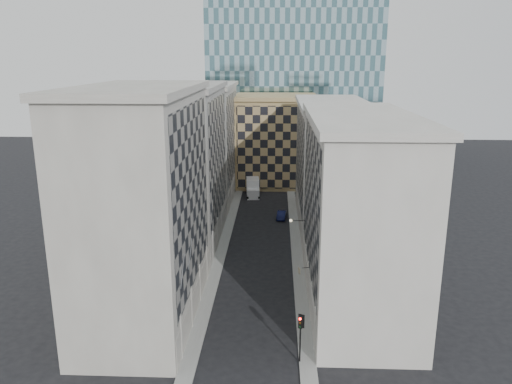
# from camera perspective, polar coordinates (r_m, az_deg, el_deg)

# --- Properties ---
(ground) EXTENTS (260.00, 260.00, 0.00)m
(ground) POSITION_cam_1_polar(r_m,az_deg,el_deg) (44.88, -1.06, -20.65)
(ground) COLOR black
(ground) RESTS_ON ground
(sidewalk_west) EXTENTS (1.50, 100.00, 0.15)m
(sidewalk_west) POSITION_cam_1_polar(r_m,az_deg,el_deg) (71.71, -3.82, -6.31)
(sidewalk_west) COLOR gray
(sidewalk_west) RESTS_ON ground
(sidewalk_east) EXTENTS (1.50, 100.00, 0.15)m
(sidewalk_east) POSITION_cam_1_polar(r_m,az_deg,el_deg) (71.37, 4.64, -6.43)
(sidewalk_east) COLOR gray
(sidewalk_east) RESTS_ON ground
(bldg_left_a) EXTENTS (10.80, 22.80, 23.70)m
(bldg_left_a) POSITION_cam_1_polar(r_m,az_deg,el_deg) (51.21, -12.62, -1.59)
(bldg_left_a) COLOR #A09A90
(bldg_left_a) RESTS_ON ground
(bldg_left_b) EXTENTS (10.80, 22.80, 22.70)m
(bldg_left_b) POSITION_cam_1_polar(r_m,az_deg,el_deg) (72.14, -8.18, 3.04)
(bldg_left_b) COLOR gray
(bldg_left_b) RESTS_ON ground
(bldg_left_c) EXTENTS (10.80, 22.80, 21.70)m
(bldg_left_c) POSITION_cam_1_polar(r_m,az_deg,el_deg) (93.57, -5.75, 5.57)
(bldg_left_c) COLOR #A09A90
(bldg_left_c) RESTS_ON ground
(bldg_right_a) EXTENTS (10.80, 26.80, 20.70)m
(bldg_right_a) POSITION_cam_1_polar(r_m,az_deg,el_deg) (54.43, 11.37, -2.18)
(bldg_right_a) COLOR #B7B3A8
(bldg_right_a) RESTS_ON ground
(bldg_right_b) EXTENTS (10.80, 28.80, 19.70)m
(bldg_right_b) POSITION_cam_1_polar(r_m,az_deg,el_deg) (80.50, 8.50, 3.21)
(bldg_right_b) COLOR #B7B3A8
(bldg_right_b) RESTS_ON ground
(tan_block) EXTENTS (16.80, 14.80, 18.80)m
(tan_block) POSITION_cam_1_polar(r_m,az_deg,el_deg) (105.58, 2.23, 5.95)
(tan_block) COLOR tan
(tan_block) RESTS_ON ground
(church_tower) EXTENTS (7.20, 7.20, 51.50)m
(church_tower) POSITION_cam_1_polar(r_m,az_deg,el_deg) (118.37, 1.35, 15.46)
(church_tower) COLOR #302A25
(church_tower) RESTS_ON ground
(flagpoles_left) EXTENTS (0.10, 6.33, 2.33)m
(flagpoles_left) POSITION_cam_1_polar(r_m,az_deg,el_deg) (46.83, -7.95, -7.95)
(flagpoles_left) COLOR gray
(flagpoles_left) RESTS_ON ground
(bracket_lamp) EXTENTS (1.98, 0.36, 0.36)m
(bracket_lamp) POSITION_cam_1_polar(r_m,az_deg,el_deg) (63.61, 4.16, -3.28)
(bracket_lamp) COLOR black
(bracket_lamp) RESTS_ON ground
(traffic_light) EXTENTS (0.56, 0.56, 4.52)m
(traffic_light) POSITION_cam_1_polar(r_m,az_deg,el_deg) (45.23, 5.11, -15.28)
(traffic_light) COLOR black
(traffic_light) RESTS_ON sidewalk_east
(box_truck) EXTENTS (2.89, 6.18, 3.30)m
(box_truck) POSITION_cam_1_polar(r_m,az_deg,el_deg) (97.59, -0.36, 0.40)
(box_truck) COLOR white
(box_truck) RESTS_ON ground
(dark_car) EXTENTS (1.78, 4.16, 1.33)m
(dark_car) POSITION_cam_1_polar(r_m,az_deg,el_deg) (83.92, 2.93, -2.64)
(dark_car) COLOR #0F1439
(dark_car) RESTS_ON ground
(shop_sign) EXTENTS (1.19, 0.65, 0.74)m
(shop_sign) POSITION_cam_1_polar(r_m,az_deg,el_deg) (55.10, 5.04, -8.92)
(shop_sign) COLOR black
(shop_sign) RESTS_ON ground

